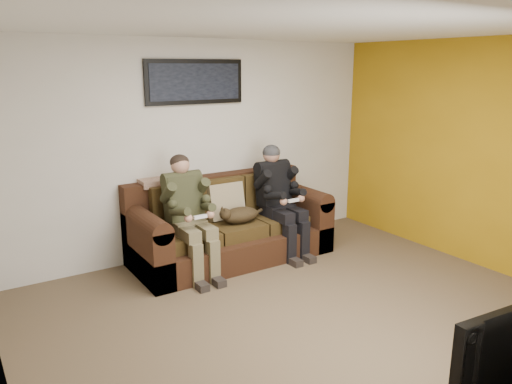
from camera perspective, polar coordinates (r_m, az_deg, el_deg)
floor at (r=4.78m, az=6.50°, el=-14.40°), size 5.00×5.00×0.00m
ceiling at (r=4.21m, az=7.53°, el=18.44°), size 5.00×5.00×0.00m
wall_back at (r=6.18m, az=-6.45°, el=4.98°), size 5.00×0.00×5.00m
wall_right at (r=6.19m, az=25.18°, el=3.74°), size 0.00×4.50×4.50m
accent_wall_right at (r=6.18m, az=25.13°, el=3.73°), size 0.00×4.50×4.50m
sofa at (r=6.11m, az=-3.23°, el=-4.07°), size 2.38×1.03×0.97m
throw_pillow at (r=6.05m, az=-3.48°, el=-1.05°), size 0.45×0.22×0.45m
throw_blanket at (r=5.91m, az=-10.85°, el=1.15°), size 0.49×0.24×0.09m
person_left at (r=5.56m, az=-7.78°, el=-1.84°), size 0.51×0.87×1.33m
person_right at (r=6.15m, az=2.62°, el=-0.11°), size 0.51×0.86×1.34m
cat at (r=5.89m, az=-1.96°, el=-2.63°), size 0.66×0.26×0.24m
framed_poster at (r=6.05m, az=-6.97°, el=12.39°), size 1.25×0.05×0.52m
television at (r=3.13m, az=27.16°, el=-15.53°), size 1.18×0.25×0.68m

